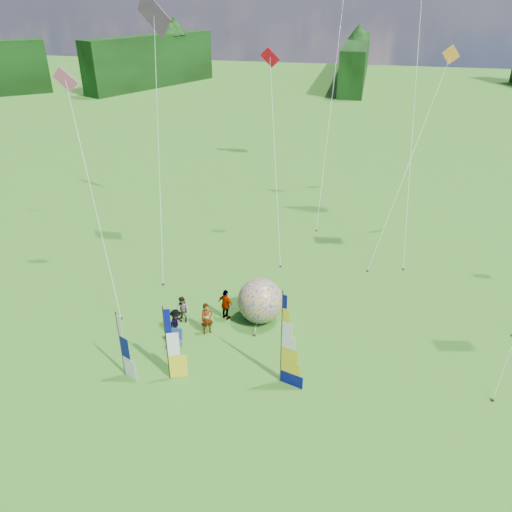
% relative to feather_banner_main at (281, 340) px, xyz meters
% --- Properties ---
extents(ground, '(220.00, 220.00, 0.00)m').
position_rel_feather_banner_main_xyz_m(ground, '(-0.49, -2.39, -2.36)').
color(ground, '#2F7F20').
rests_on(ground, ground).
extents(treeline_ring, '(210.00, 210.00, 8.00)m').
position_rel_feather_banner_main_xyz_m(treeline_ring, '(-0.49, -2.39, 1.64)').
color(treeline_ring, '#114211').
rests_on(treeline_ring, ground).
extents(feather_banner_main, '(1.25, 0.47, 4.72)m').
position_rel_feather_banner_main_xyz_m(feather_banner_main, '(0.00, 0.00, 0.00)').
color(feather_banner_main, '#070C63').
rests_on(feather_banner_main, ground).
extents(side_banner_left, '(1.03, 0.45, 3.83)m').
position_rel_feather_banner_main_xyz_m(side_banner_left, '(-5.01, -0.89, -0.45)').
color(side_banner_left, yellow).
rests_on(side_banner_left, ground).
extents(side_banner_far, '(0.96, 0.50, 3.40)m').
position_rel_feather_banner_main_xyz_m(side_banner_far, '(-7.12, -1.13, -0.66)').
color(side_banner_far, white).
rests_on(side_banner_far, ground).
extents(bol_inflatable, '(3.10, 3.10, 2.44)m').
position_rel_feather_banner_main_xyz_m(bol_inflatable, '(-1.89, 4.49, -1.14)').
color(bol_inflatable, '#061B96').
rests_on(bol_inflatable, ground).
extents(spectator_a, '(0.77, 0.72, 1.78)m').
position_rel_feather_banner_main_xyz_m(spectator_a, '(-4.33, 2.76, -1.47)').
color(spectator_a, '#66594C').
rests_on(spectator_a, ground).
extents(spectator_b, '(0.82, 0.62, 1.51)m').
position_rel_feather_banner_main_xyz_m(spectator_b, '(-5.91, 3.45, -1.60)').
color(spectator_b, '#66594C').
rests_on(spectator_b, ground).
extents(spectator_c, '(0.54, 1.05, 1.54)m').
position_rel_feather_banner_main_xyz_m(spectator_c, '(-5.82, 2.24, -1.59)').
color(spectator_c, '#66594C').
rests_on(spectator_c, ground).
extents(spectator_d, '(1.13, 0.86, 1.79)m').
position_rel_feather_banner_main_xyz_m(spectator_d, '(-3.72, 4.20, -1.47)').
color(spectator_d, '#66594C').
rests_on(spectator_d, ground).
extents(camp_chair, '(0.72, 0.72, 1.10)m').
position_rel_feather_banner_main_xyz_m(camp_chair, '(-5.45, 1.10, -1.81)').
color(camp_chair, navy).
rests_on(camp_chair, ground).
extents(kite_whale, '(6.52, 15.83, 23.15)m').
position_rel_feather_banner_main_xyz_m(kite_whale, '(5.48, 17.87, 9.21)').
color(kite_whale, black).
rests_on(kite_whale, ground).
extents(kite_rainbow_delta, '(11.55, 14.50, 16.74)m').
position_rel_feather_banner_main_xyz_m(kite_rainbow_delta, '(-9.62, 10.74, 6.01)').
color(kite_rainbow_delta, red).
rests_on(kite_rainbow_delta, ground).
extents(small_kite_red, '(5.07, 8.89, 12.98)m').
position_rel_feather_banner_main_xyz_m(small_kite_red, '(-2.86, 13.59, 4.13)').
color(small_kite_red, '#F6091C').
rests_on(small_kite_red, ground).
extents(small_kite_orange, '(9.43, 11.85, 13.12)m').
position_rel_feather_banner_main_xyz_m(small_kite_orange, '(5.61, 15.14, 4.20)').
color(small_kite_orange, orange).
rests_on(small_kite_orange, ground).
extents(small_kite_pink, '(7.87, 9.39, 12.48)m').
position_rel_feather_banner_main_xyz_m(small_kite_pink, '(-11.87, 6.26, 3.88)').
color(small_kite_pink, '#F95590').
rests_on(small_kite_pink, ground).
extents(small_kite_green, '(6.27, 13.37, 17.60)m').
position_rel_feather_banner_main_xyz_m(small_kite_green, '(-0.08, 21.41, 6.44)').
color(small_kite_green, green).
rests_on(small_kite_green, ground).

